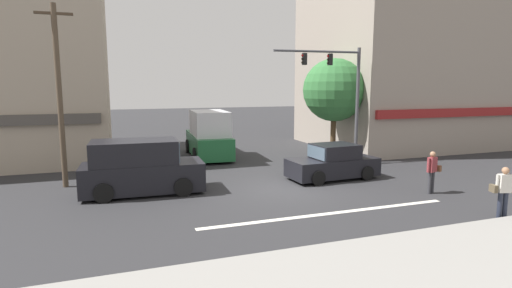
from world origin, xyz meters
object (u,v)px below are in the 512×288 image
(traffic_light_mast, at_px, (341,86))
(box_truck_crossing_leftbound, at_px, (209,136))
(pedestrian_foreground_with_bag, at_px, (503,189))
(pedestrian_mid_crossing, at_px, (432,170))
(van_crossing_center, at_px, (141,168))
(street_tree, at_px, (334,90))
(utility_pole_far_right, at_px, (356,80))
(sedan_parked_curbside, at_px, (333,163))
(utility_pole_near_left, at_px, (59,94))

(traffic_light_mast, relative_size, box_truck_crossing_leftbound, 1.09)
(pedestrian_foreground_with_bag, xyz_separation_m, pedestrian_mid_crossing, (0.13, 3.14, 0.00))
(box_truck_crossing_leftbound, distance_m, van_crossing_center, 8.22)
(box_truck_crossing_leftbound, relative_size, pedestrian_mid_crossing, 3.42)
(pedestrian_mid_crossing, bearing_deg, van_crossing_center, 160.67)
(box_truck_crossing_leftbound, xyz_separation_m, pedestrian_mid_crossing, (6.45, -10.77, -0.30))
(street_tree, distance_m, utility_pole_far_right, 2.55)
(utility_pole_far_right, height_order, pedestrian_mid_crossing, utility_pole_far_right)
(sedan_parked_curbside, bearing_deg, traffic_light_mast, 54.59)
(street_tree, bearing_deg, pedestrian_foreground_with_bag, -93.80)
(box_truck_crossing_leftbound, distance_m, sedan_parked_curbside, 8.37)
(traffic_light_mast, height_order, sedan_parked_curbside, traffic_light_mast)
(utility_pole_near_left, distance_m, utility_pole_far_right, 17.01)
(utility_pole_near_left, height_order, traffic_light_mast, utility_pole_near_left)
(street_tree, xyz_separation_m, utility_pole_near_left, (-14.33, -2.81, -0.07))
(pedestrian_foreground_with_bag, distance_m, pedestrian_mid_crossing, 3.14)
(traffic_light_mast, xyz_separation_m, van_crossing_center, (-10.64, -2.91, -3.17))
(utility_pole_near_left, xyz_separation_m, van_crossing_center, (2.93, -2.11, -2.85))
(van_crossing_center, bearing_deg, street_tree, 23.39)
(utility_pole_far_right, xyz_separation_m, traffic_light_mast, (-2.97, -3.14, -0.36))
(utility_pole_near_left, relative_size, box_truck_crossing_leftbound, 1.30)
(sedan_parked_curbside, bearing_deg, utility_pole_far_right, 50.39)
(traffic_light_mast, xyz_separation_m, pedestrian_foreground_with_bag, (-0.03, -9.82, -3.22))
(sedan_parked_curbside, relative_size, van_crossing_center, 0.90)
(utility_pole_far_right, xyz_separation_m, sedan_parked_curbside, (-5.24, -6.33, -3.83))
(utility_pole_far_right, xyz_separation_m, pedestrian_mid_crossing, (-2.87, -9.82, -3.59))
(traffic_light_mast, bearing_deg, street_tree, 69.41)
(utility_pole_far_right, bearing_deg, box_truck_crossing_leftbound, 174.16)
(box_truck_crossing_leftbound, bearing_deg, pedestrian_mid_crossing, -59.08)
(traffic_light_mast, bearing_deg, sedan_parked_curbside, -125.41)
(box_truck_crossing_leftbound, xyz_separation_m, van_crossing_center, (-4.29, -7.00, -0.25))
(sedan_parked_curbside, height_order, van_crossing_center, van_crossing_center)
(sedan_parked_curbside, height_order, pedestrian_mid_crossing, pedestrian_mid_crossing)
(pedestrian_foreground_with_bag, relative_size, pedestrian_mid_crossing, 1.00)
(street_tree, height_order, van_crossing_center, street_tree)
(traffic_light_mast, height_order, van_crossing_center, traffic_light_mast)
(utility_pole_far_right, relative_size, pedestrian_mid_crossing, 5.25)
(utility_pole_far_right, bearing_deg, utility_pole_near_left, -166.62)
(utility_pole_far_right, xyz_separation_m, pedestrian_foreground_with_bag, (-3.00, -12.96, -3.59))
(box_truck_crossing_leftbound, height_order, pedestrian_foreground_with_bag, box_truck_crossing_leftbound)
(utility_pole_far_right, height_order, sedan_parked_curbside, utility_pole_far_right)
(traffic_light_mast, xyz_separation_m, pedestrian_mid_crossing, (0.10, -6.68, -3.22))
(box_truck_crossing_leftbound, xyz_separation_m, sedan_parked_curbside, (4.08, -7.28, -0.54))
(box_truck_crossing_leftbound, relative_size, van_crossing_center, 1.22)
(utility_pole_far_right, bearing_deg, street_tree, -153.12)
(street_tree, relative_size, sedan_parked_curbside, 1.38)
(utility_pole_near_left, xyz_separation_m, utility_pole_far_right, (16.54, 3.93, 0.69))
(pedestrian_mid_crossing, bearing_deg, utility_pole_far_right, 73.73)
(utility_pole_near_left, xyz_separation_m, box_truck_crossing_leftbound, (7.22, 4.89, -2.60))
(pedestrian_foreground_with_bag, height_order, pedestrian_mid_crossing, same)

